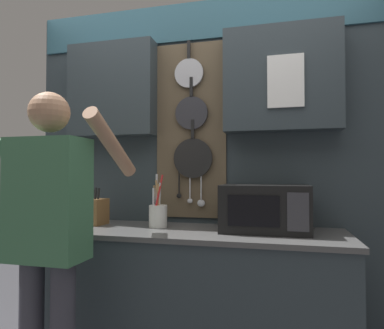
{
  "coord_description": "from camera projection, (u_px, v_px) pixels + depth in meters",
  "views": [
    {
      "loc": [
        0.56,
        -2.08,
        1.25
      ],
      "look_at": [
        -0.01,
        0.2,
        1.32
      ],
      "focal_mm": 32.0,
      "sensor_mm": 36.0,
      "label": 1
    }
  ],
  "objects": [
    {
      "name": "base_cabinet_counter",
      "position": [
        186.0,
        303.0,
        2.13
      ],
      "size": [
        1.95,
        0.63,
        0.9
      ],
      "color": "#2D383D",
      "rests_on": "ground_plane"
    },
    {
      "name": "back_wall_unit",
      "position": [
        198.0,
        137.0,
        2.43
      ],
      "size": [
        2.52,
        0.22,
        2.49
      ],
      "color": "#2D383D",
      "rests_on": "ground_plane"
    },
    {
      "name": "utensil_crock",
      "position": [
        158.0,
        214.0,
        2.25
      ],
      "size": [
        0.12,
        0.12,
        0.35
      ],
      "color": "white",
      "rests_on": "base_cabinet_counter"
    },
    {
      "name": "microwave",
      "position": [
        265.0,
        208.0,
        2.08
      ],
      "size": [
        0.52,
        0.35,
        0.28
      ],
      "color": "black",
      "rests_on": "base_cabinet_counter"
    },
    {
      "name": "knife_block",
      "position": [
        97.0,
        211.0,
        2.35
      ],
      "size": [
        0.12,
        0.16,
        0.26
      ],
      "color": "brown",
      "rests_on": "base_cabinet_counter"
    },
    {
      "name": "person",
      "position": [
        49.0,
        225.0,
        1.73
      ],
      "size": [
        0.54,
        0.6,
        1.67
      ],
      "color": "#383842",
      "rests_on": "ground_plane"
    }
  ]
}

